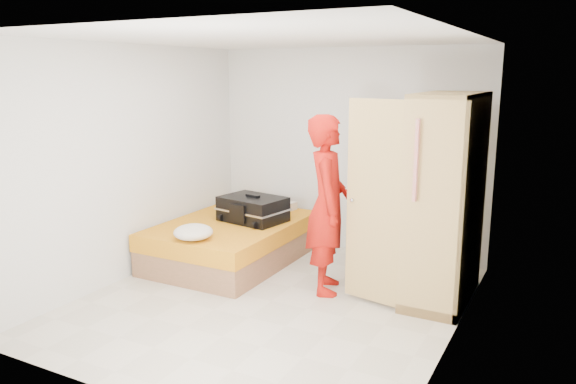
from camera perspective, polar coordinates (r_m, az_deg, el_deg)
The scene contains 7 objects.
room at distance 5.47m, azimuth -1.77°, elevation 1.61°, with size 4.00×4.02×2.60m.
bed at distance 6.97m, azimuth -5.74°, elevation -5.02°, with size 1.42×2.02×0.50m.
wardrobe at distance 5.81m, azimuth 15.14°, elevation -1.21°, with size 1.16×1.20×2.10m.
person at distance 5.87m, azimuth 4.05°, elevation -1.30°, with size 0.68×0.45×1.88m, color red.
suitcase at distance 6.89m, azimuth -3.60°, elevation -1.74°, with size 0.85×0.69×0.33m.
round_cushion at distance 6.23m, azimuth -9.60°, elevation -4.04°, with size 0.43×0.43×0.16m, color silver.
pillow at distance 7.53m, azimuth -1.41°, elevation -1.31°, with size 0.56×0.29×0.10m, color silver.
Camera 1 is at (2.66, -4.67, 2.29)m, focal length 35.00 mm.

